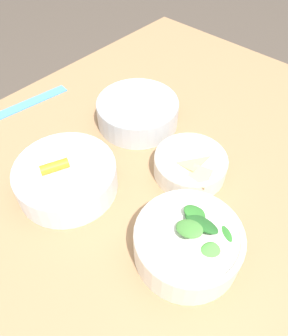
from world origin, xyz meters
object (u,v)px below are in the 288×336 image
object	(u,v)px
bowl_beans_hotdog	(138,112)
bowl_cookies	(190,164)
ruler	(4,114)
bowl_greens	(188,242)
bowl_carrots	(66,177)

from	to	relation	value
bowl_beans_hotdog	bowl_cookies	xyz separation A→B (m)	(-0.04, -0.18, -0.00)
bowl_beans_hotdog	ruler	world-z (taller)	bowl_beans_hotdog
bowl_beans_hotdog	bowl_greens	bearing A→B (deg)	-123.51
bowl_carrots	bowl_beans_hotdog	distance (m)	0.24
bowl_cookies	ruler	distance (m)	0.47
bowl_cookies	bowl_carrots	bearing A→B (deg)	141.54
ruler	bowl_greens	bearing A→B (deg)	-89.49
bowl_carrots	ruler	distance (m)	0.29
bowl_carrots	ruler	bearing A→B (deg)	82.58
bowl_cookies	ruler	size ratio (longest dim) A/B	0.43
bowl_cookies	ruler	world-z (taller)	bowl_cookies
bowl_cookies	bowl_greens	bearing A→B (deg)	-144.18
bowl_cookies	ruler	xyz separation A→B (m)	(-0.15, 0.44, -0.02)
bowl_greens	bowl_beans_hotdog	bearing A→B (deg)	56.49
bowl_beans_hotdog	bowl_cookies	world-z (taller)	bowl_beans_hotdog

